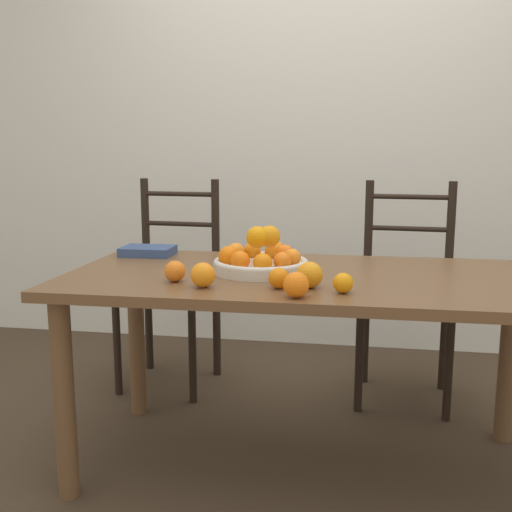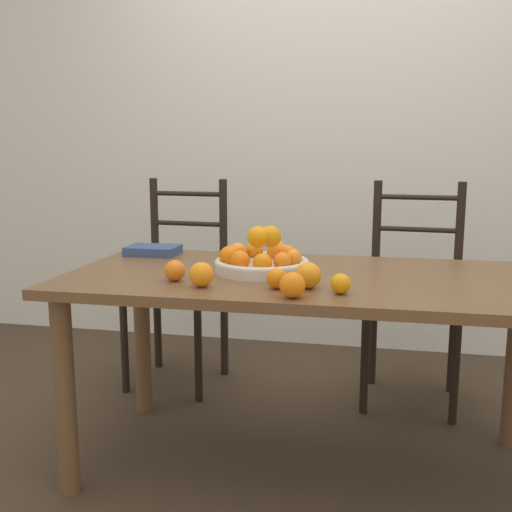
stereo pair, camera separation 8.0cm
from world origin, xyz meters
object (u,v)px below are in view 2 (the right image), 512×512
orange_loose_5 (341,284)px  orange_loose_1 (308,275)px  chair_left (179,287)px  book_stack (153,250)px  orange_loose_0 (201,275)px  orange_loose_2 (292,285)px  orange_loose_3 (277,278)px  chair_right (413,298)px  orange_loose_4 (175,271)px  fruit_bowl (262,260)px

orange_loose_5 → orange_loose_1: bearing=153.2°
chair_left → book_stack: bearing=-79.3°
orange_loose_0 → book_stack: size_ratio=0.38×
orange_loose_2 → orange_loose_3: 0.13m
orange_loose_5 → chair_left: chair_left is taller
orange_loose_3 → chair_left: size_ratio=0.07×
orange_loose_0 → orange_loose_2: (0.31, -0.09, -0.00)m
orange_loose_1 → chair_right: chair_right is taller
orange_loose_2 → orange_loose_4: (-0.42, 0.15, -0.00)m
fruit_bowl → orange_loose_2: 0.39m
fruit_bowl → orange_loose_0: 0.30m
chair_left → book_stack: chair_left is taller
orange_loose_4 → chair_left: size_ratio=0.07×
orange_loose_4 → book_stack: orange_loose_4 is taller
fruit_bowl → orange_loose_3: 0.26m
fruit_bowl → orange_loose_4: (-0.26, -0.20, -0.01)m
orange_loose_4 → chair_right: 1.26m
orange_loose_1 → chair_left: chair_left is taller
orange_loose_0 → chair_right: size_ratio=0.08×
orange_loose_4 → orange_loose_5: (0.55, -0.07, -0.00)m
orange_loose_2 → chair_right: size_ratio=0.08×
orange_loose_1 → orange_loose_3: bearing=-164.9°
orange_loose_3 → orange_loose_4: size_ratio=0.94×
orange_loose_0 → orange_loose_5: size_ratio=1.27×
book_stack → orange_loose_5: bearing=-33.4°
orange_loose_0 → chair_left: (-0.42, 0.97, -0.28)m
fruit_bowl → book_stack: (-0.52, 0.27, -0.03)m
orange_loose_0 → orange_loose_4: 0.13m
fruit_bowl → chair_right: (0.57, 0.71, -0.29)m
orange_loose_2 → orange_loose_5: bearing=30.6°
orange_loose_1 → orange_loose_2: bearing=-102.3°
orange_loose_2 → orange_loose_5: (0.14, 0.08, -0.01)m
fruit_bowl → orange_loose_2: size_ratio=4.36×
orange_loose_5 → book_stack: orange_loose_5 is taller
chair_left → book_stack: size_ratio=4.85×
fruit_bowl → orange_loose_0: size_ratio=4.24×
orange_loose_3 → chair_left: bearing=124.8°
orange_loose_3 → chair_right: 1.10m
orange_loose_0 → orange_loose_5: bearing=-0.6°
fruit_bowl → orange_loose_5: size_ratio=5.40×
fruit_bowl → orange_loose_2: fruit_bowl is taller
chair_left → chair_right: size_ratio=1.00×
book_stack → orange_loose_4: bearing=-60.8°
orange_loose_2 → orange_loose_1: bearing=77.7°
orange_loose_5 → chair_left: bearing=131.4°
chair_left → book_stack: (0.05, -0.44, 0.26)m
orange_loose_0 → orange_loose_1: bearing=8.3°
orange_loose_1 → orange_loose_5: size_ratio=1.34×
orange_loose_2 → fruit_bowl: bearing=114.8°
orange_loose_3 → book_stack: 0.80m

